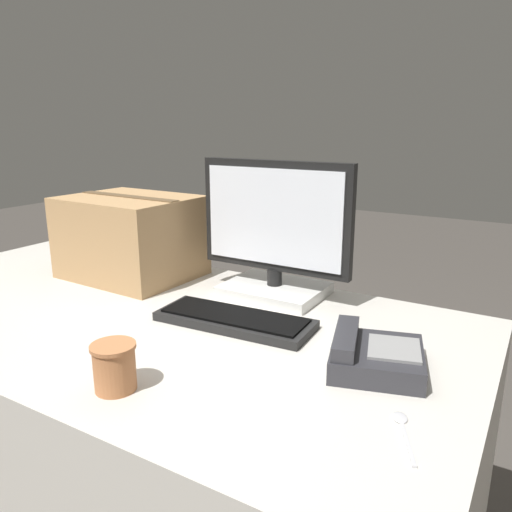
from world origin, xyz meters
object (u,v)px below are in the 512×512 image
at_px(keyboard, 234,319).
at_px(cardboard_box, 131,237).
at_px(monitor, 275,240).
at_px(spoon, 403,428).
at_px(paper_cup_right, 114,367).
at_px(desk_phone, 373,356).

bearing_deg(keyboard, cardboard_box, 157.27).
height_order(monitor, spoon, monitor).
bearing_deg(paper_cup_right, spoon, 16.63).
relative_size(keyboard, spoon, 2.91).
bearing_deg(keyboard, paper_cup_right, -97.09).
distance_m(desk_phone, spoon, 0.21).
bearing_deg(cardboard_box, spoon, -22.18).
height_order(keyboard, spoon, keyboard).
bearing_deg(spoon, keyboard, 40.20).
distance_m(keyboard, spoon, 0.54).
distance_m(monitor, keyboard, 0.29).
bearing_deg(desk_phone, cardboard_box, 149.40).
relative_size(monitor, desk_phone, 1.97).
distance_m(monitor, spoon, 0.72).
bearing_deg(spoon, paper_cup_right, 82.15).
height_order(monitor, desk_phone, monitor).
relative_size(desk_phone, paper_cup_right, 2.53).
distance_m(desk_phone, cardboard_box, 0.93).
relative_size(desk_phone, cardboard_box, 0.56).
xyz_separation_m(spoon, cardboard_box, (-1.01, 0.41, 0.13)).
height_order(keyboard, cardboard_box, cardboard_box).
xyz_separation_m(monitor, cardboard_box, (-0.50, -0.07, -0.04)).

